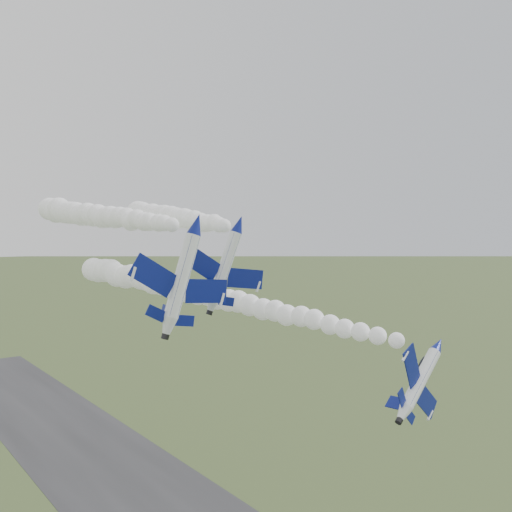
% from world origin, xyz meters
% --- Properties ---
extents(jet_lead, '(5.97, 11.22, 7.42)m').
position_xyz_m(jet_lead, '(12.23, -4.64, 29.97)').
color(jet_lead, white).
extents(smoke_trail_jet_lead, '(16.78, 71.77, 4.52)m').
position_xyz_m(smoke_trail_jet_lead, '(7.00, 33.77, 32.35)').
color(smoke_trail_jet_lead, white).
extents(jet_pair_left, '(11.60, 14.52, 4.64)m').
position_xyz_m(jet_pair_left, '(-5.21, 14.89, 42.66)').
color(jet_pair_left, white).
extents(smoke_trail_jet_pair_left, '(9.22, 68.14, 4.83)m').
position_xyz_m(smoke_trail_jet_pair_left, '(-2.60, 52.81, 44.65)').
color(smoke_trail_jet_pair_left, white).
extents(jet_pair_right, '(10.07, 12.45, 4.17)m').
position_xyz_m(jet_pair_right, '(1.32, 15.94, 42.73)').
color(jet_pair_right, white).
extents(smoke_trail_jet_pair_right, '(21.66, 65.49, 4.92)m').
position_xyz_m(smoke_trail_jet_pair_right, '(10.58, 51.07, 44.40)').
color(smoke_trail_jet_pair_right, white).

